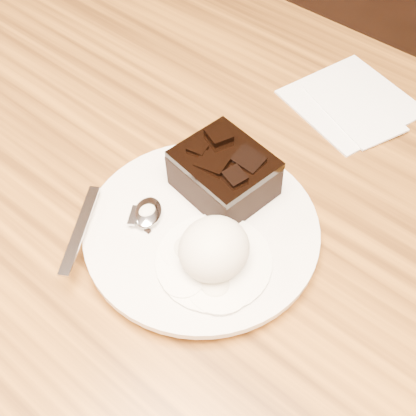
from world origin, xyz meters
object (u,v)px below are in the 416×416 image
Objects in this scene: spoon at (148,214)px; dining_table at (196,357)px; brownie at (224,176)px; napkin at (351,101)px; plate at (202,232)px; ice_cream_scoop at (214,249)px.

dining_table is at bearing 31.74° from spoon.
spoon is at bearing -114.79° from brownie.
brownie is at bearing -95.98° from napkin.
ice_cream_scoop reaches higher than plate.
brownie is 0.56× the size of spoon.
ice_cream_scoop is (0.04, -0.02, 0.03)m from plate.
spoon reaches higher than plate.
plate is at bearing -74.86° from brownie.
spoon reaches higher than napkin.
ice_cream_scoop is at bearing -84.93° from napkin.
brownie is at bearing 33.88° from spoon.
brownie is at bearing 123.17° from ice_cream_scoop.
ice_cream_scoop is (0.05, -0.08, 0.00)m from brownie.
plate is 2.60× the size of brownie.
plate reaches higher than napkin.
brownie reaches higher than dining_table.
napkin is (0.01, 0.28, -0.01)m from plate.
spoon is at bearing -179.67° from ice_cream_scoop.
plate is at bearing -91.94° from napkin.
spoon is 1.19× the size of napkin.
plate is 0.28m from napkin.
brownie reaches higher than napkin.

